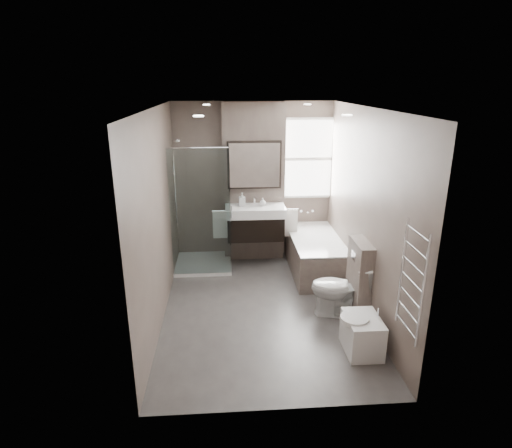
{
  "coord_description": "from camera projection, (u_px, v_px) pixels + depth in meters",
  "views": [
    {
      "loc": [
        -0.47,
        -5.09,
        2.89
      ],
      "look_at": [
        -0.08,
        0.15,
        1.13
      ],
      "focal_mm": 30.0,
      "sensor_mm": 36.0,
      "label": 1
    }
  ],
  "objects": [
    {
      "name": "shower_enclosure",
      "position": [
        209.0,
        239.0,
        6.83
      ],
      "size": [
        0.9,
        0.9,
        2.0
      ],
      "color": "white",
      "rests_on": "ground"
    },
    {
      "name": "soap_bottle_b",
      "position": [
        263.0,
        202.0,
        6.82
      ],
      "size": [
        0.1,
        0.1,
        0.13
      ],
      "primitive_type": "imported",
      "color": "white",
      "rests_on": "vanity"
    },
    {
      "name": "mirror_cabinet",
      "position": [
        254.0,
        165.0,
        6.77
      ],
      "size": [
        0.86,
        0.08,
        0.76
      ],
      "color": "black",
      "rests_on": "vanity_pier"
    },
    {
      "name": "bidet",
      "position": [
        362.0,
        334.0,
        4.77
      ],
      "size": [
        0.45,
        0.52,
        0.54
      ],
      "color": "white",
      "rests_on": "ground"
    },
    {
      "name": "soap_bottle_a",
      "position": [
        242.0,
        199.0,
        6.79
      ],
      "size": [
        0.1,
        0.1,
        0.22
      ],
      "primitive_type": "imported",
      "color": "white",
      "rests_on": "vanity"
    },
    {
      "name": "towel_radiator",
      "position": [
        412.0,
        282.0,
        3.98
      ],
      "size": [
        0.03,
        0.49,
        1.1
      ],
      "color": "silver",
      "rests_on": "room"
    },
    {
      "name": "window",
      "position": [
        307.0,
        159.0,
        7.07
      ],
      "size": [
        0.98,
        0.06,
        1.33
      ],
      "color": "white",
      "rests_on": "room"
    },
    {
      "name": "towel_left",
      "position": [
        220.0,
        224.0,
        6.83
      ],
      "size": [
        0.24,
        0.06,
        0.44
      ],
      "primitive_type": "cube",
      "color": "silver",
      "rests_on": "vanity_pier"
    },
    {
      "name": "towel_right",
      "position": [
        290.0,
        223.0,
        6.9
      ],
      "size": [
        0.24,
        0.06,
        0.44
      ],
      "primitive_type": "cube",
      "color": "silver",
      "rests_on": "vanity_pier"
    },
    {
      "name": "vanity_pier",
      "position": [
        254.0,
        183.0,
        7.03
      ],
      "size": [
        1.0,
        0.25,
        2.6
      ],
      "primitive_type": "cube",
      "color": "#65584F",
      "rests_on": "ground"
    },
    {
      "name": "room",
      "position": [
        263.0,
        215.0,
        5.35
      ],
      "size": [
        2.7,
        3.9,
        2.7
      ],
      "color": "#494543",
      "rests_on": "ground"
    },
    {
      "name": "bathtub",
      "position": [
        315.0,
        253.0,
        6.77
      ],
      "size": [
        0.75,
        1.6,
        0.57
      ],
      "color": "#65584F",
      "rests_on": "ground"
    },
    {
      "name": "toilet",
      "position": [
        340.0,
        288.0,
        5.47
      ],
      "size": [
        0.81,
        0.58,
        0.75
      ],
      "primitive_type": "imported",
      "rotation": [
        0.0,
        0.0,
        -1.81
      ],
      "color": "white",
      "rests_on": "ground"
    },
    {
      "name": "vanity",
      "position": [
        255.0,
        222.0,
        6.88
      ],
      "size": [
        0.95,
        0.47,
        0.66
      ],
      "color": "black",
      "rests_on": "vanity_pier"
    },
    {
      "name": "cistern_box",
      "position": [
        359.0,
        279.0,
        5.45
      ],
      "size": [
        0.19,
        0.55,
        1.0
      ],
      "color": "#65584F",
      "rests_on": "ground"
    }
  ]
}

